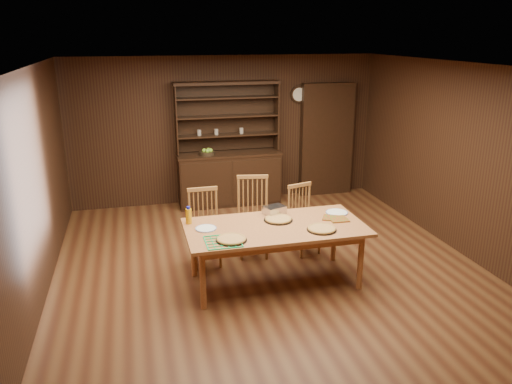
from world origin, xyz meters
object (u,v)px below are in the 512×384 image
object	(u,v)px
dining_table	(275,231)
chair_left	(205,224)
juice_bottle	(189,216)
chair_right	(302,217)
china_hutch	(229,172)
chair_center	(253,213)

from	to	relation	value
dining_table	chair_left	bearing A→B (deg)	133.83
dining_table	juice_bottle	xyz separation A→B (m)	(-1.00, 0.33, 0.17)
chair_right	dining_table	bearing A→B (deg)	-143.45
dining_table	juice_bottle	world-z (taller)	juice_bottle
china_hutch	dining_table	xyz separation A→B (m)	(-0.04, -3.10, 0.09)
juice_bottle	chair_left	bearing A→B (deg)	60.55
chair_center	chair_right	size ratio (longest dim) A/B	1.14
china_hutch	chair_right	distance (m)	2.36
chair_left	chair_right	world-z (taller)	chair_left
dining_table	chair_right	distance (m)	1.05
dining_table	china_hutch	bearing A→B (deg)	89.27
china_hutch	chair_left	xyz separation A→B (m)	(-0.79, -2.32, -0.05)
dining_table	juice_bottle	distance (m)	1.07
chair_center	chair_left	bearing A→B (deg)	-157.81
china_hutch	chair_center	distance (m)	2.18
chair_left	chair_right	size ratio (longest dim) A/B	1.06
chair_right	juice_bottle	bearing A→B (deg)	-179.03
chair_left	chair_center	distance (m)	0.71
chair_right	juice_bottle	world-z (taller)	chair_right
china_hutch	juice_bottle	world-z (taller)	china_hutch
chair_center	chair_right	world-z (taller)	chair_center
chair_center	juice_bottle	xyz separation A→B (m)	(-0.95, -0.59, 0.26)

